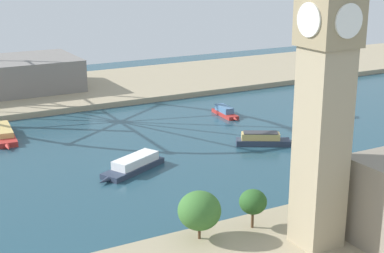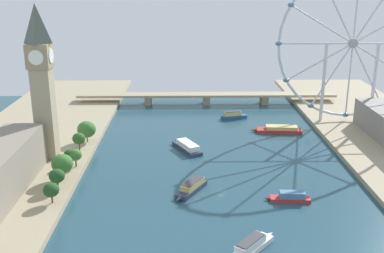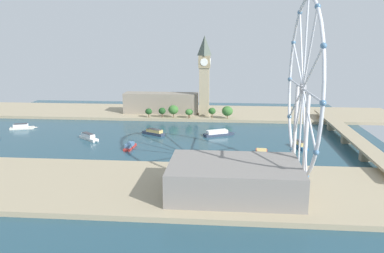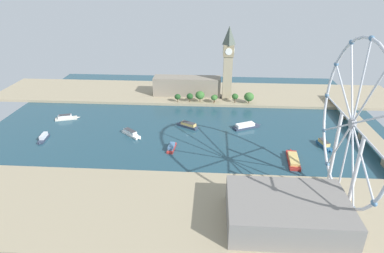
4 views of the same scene
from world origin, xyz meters
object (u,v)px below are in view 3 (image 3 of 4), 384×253
object	(u,v)px
tour_boat_6	(130,146)
tour_boat_3	(153,132)
parliament_block	(161,103)
tour_boat_0	(89,137)
river_bridge	(350,135)
ferris_wheel	(303,90)
tour_boat_7	(218,133)
riverside_hall	(234,178)
tour_boat_1	(22,127)
tour_boat_4	(261,155)
clock_tower	(204,75)
tour_boat_5	(300,145)

from	to	relation	value
tour_boat_6	tour_boat_3	bearing A→B (deg)	-8.63
parliament_block	tour_boat_6	distance (m)	142.97
tour_boat_0	river_bridge	bearing A→B (deg)	42.90
ferris_wheel	tour_boat_7	size ratio (longest dim) A/B	3.57
river_bridge	tour_boat_0	size ratio (longest dim) A/B	9.34
riverside_hall	tour_boat_6	world-z (taller)	riverside_hall
river_bridge	tour_boat_1	bearing A→B (deg)	-94.92
parliament_block	ferris_wheel	xyz separation A→B (m)	(210.51, 122.32, 44.72)
tour_boat_1	tour_boat_4	world-z (taller)	tour_boat_1
clock_tower	tour_boat_4	bearing A→B (deg)	19.72
tour_boat_0	tour_boat_6	world-z (taller)	tour_boat_0
tour_boat_5	tour_boat_6	world-z (taller)	tour_boat_5
parliament_block	tour_boat_4	world-z (taller)	parliament_block
river_bridge	tour_boat_5	distance (m)	49.10
ferris_wheel	tour_boat_5	distance (m)	100.85
river_bridge	tour_boat_7	world-z (taller)	river_bridge
tour_boat_5	tour_boat_6	distance (m)	141.78
riverside_hall	tour_boat_4	xyz separation A→B (m)	(-82.44, 22.23, -10.09)
tour_boat_1	tour_boat_6	xyz separation A→B (m)	(59.81, 124.71, -0.26)
tour_boat_0	tour_boat_6	size ratio (longest dim) A/B	1.04
ferris_wheel	tour_boat_3	world-z (taller)	ferris_wheel
parliament_block	ferris_wheel	bearing A→B (deg)	30.16
clock_tower	riverside_hall	size ratio (longest dim) A/B	1.20
clock_tower	tour_boat_6	xyz separation A→B (m)	(132.63, -53.75, -47.09)
tour_boat_1	ferris_wheel	bearing A→B (deg)	-45.65
parliament_block	tour_boat_1	world-z (taller)	parliament_block
tour_boat_7	tour_boat_6	bearing A→B (deg)	-171.32
parliament_block	riverside_hall	bearing A→B (deg)	18.77
clock_tower	tour_boat_0	bearing A→B (deg)	-42.12
tour_boat_7	clock_tower	bearing A→B (deg)	75.98
tour_boat_0	tour_boat_6	bearing A→B (deg)	11.12
tour_boat_1	tour_boat_5	xyz separation A→B (m)	(46.24, 265.84, 0.23)
clock_tower	river_bridge	world-z (taller)	clock_tower
riverside_hall	tour_boat_0	world-z (taller)	riverside_hall
parliament_block	tour_boat_5	world-z (taller)	parliament_block
tour_boat_1	tour_boat_3	size ratio (longest dim) A/B	1.04
clock_tower	tour_boat_3	world-z (taller)	clock_tower
clock_tower	river_bridge	size ratio (longest dim) A/B	0.40
tour_boat_4	tour_boat_5	bearing A→B (deg)	-45.22
tour_boat_4	tour_boat_5	xyz separation A→B (m)	(-28.80, 34.40, 0.49)
river_bridge	tour_boat_4	xyz separation A→B (m)	(48.31, -79.22, -5.14)
tour_boat_1	tour_boat_3	xyz separation A→B (m)	(11.38, 135.58, 0.14)
tour_boat_0	clock_tower	bearing A→B (deg)	88.75
tour_boat_7	tour_boat_4	bearing A→B (deg)	-88.38
river_bridge	tour_boat_1	xyz separation A→B (m)	(-26.73, -310.66, -4.89)
riverside_hall	tour_boat_1	size ratio (longest dim) A/B	2.78
ferris_wheel	tour_boat_1	size ratio (longest dim) A/B	4.20
tour_boat_1	tour_boat_7	distance (m)	196.73
parliament_block	tour_boat_3	xyz separation A→B (m)	(93.94, 7.95, -12.30)
tour_boat_6	tour_boat_1	bearing A→B (deg)	68.40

